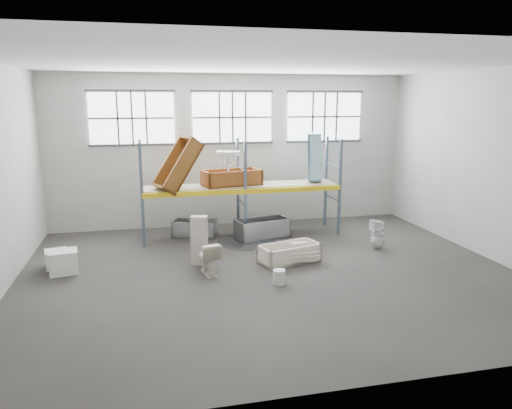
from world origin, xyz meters
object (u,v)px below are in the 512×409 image
object	(u,v)px
steel_tub_right	(262,228)
carton_near	(64,262)
toilet_white	(378,234)
rust_tub_flat	(232,178)
toilet_beige	(208,258)
cistern_tall	(199,240)
blue_tub_upright	(315,157)
steel_tub_left	(195,228)
bucket	(279,277)
bathtub_beige	(289,253)

from	to	relation	value
steel_tub_right	carton_near	size ratio (longest dim) A/B	2.44
toilet_white	rust_tub_flat	distance (m)	4.66
toilet_beige	rust_tub_flat	bearing A→B (deg)	-119.83
toilet_beige	cistern_tall	size ratio (longest dim) A/B	0.64
carton_near	toilet_white	bearing A→B (deg)	0.71
cistern_tall	rust_tub_flat	bearing A→B (deg)	78.40
rust_tub_flat	blue_tub_upright	distance (m)	2.75
toilet_white	steel_tub_left	world-z (taller)	toilet_white
bucket	carton_near	world-z (taller)	carton_near
bucket	carton_near	xyz separation A→B (m)	(-4.95, 1.86, 0.12)
bucket	steel_tub_left	bearing A→B (deg)	108.27
steel_tub_left	carton_near	distance (m)	4.35
bathtub_beige	rust_tub_flat	distance (m)	3.41
steel_tub_left	rust_tub_flat	size ratio (longest dim) A/B	0.77
toilet_beige	steel_tub_left	world-z (taller)	toilet_beige
rust_tub_flat	bathtub_beige	bearing A→B (deg)	-70.51
bucket	carton_near	distance (m)	5.29
cistern_tall	blue_tub_upright	world-z (taller)	blue_tub_upright
cistern_tall	carton_near	size ratio (longest dim) A/B	1.92
cistern_tall	blue_tub_upright	distance (m)	5.05
toilet_white	bathtub_beige	bearing A→B (deg)	-81.63
cistern_tall	steel_tub_right	bearing A→B (deg)	58.88
toilet_beige	bucket	size ratio (longest dim) A/B	2.46
toilet_beige	rust_tub_flat	xyz separation A→B (m)	(1.18, 3.27, 1.41)
bathtub_beige	toilet_white	xyz separation A→B (m)	(2.78, 0.52, 0.20)
rust_tub_flat	toilet_beige	bearing A→B (deg)	-109.84
cistern_tall	rust_tub_flat	xyz separation A→B (m)	(1.31, 2.51, 1.18)
toilet_beige	cistern_tall	bearing A→B (deg)	-90.32
bathtub_beige	blue_tub_upright	size ratio (longest dim) A/B	1.07
steel_tub_right	carton_near	world-z (taller)	steel_tub_right
steel_tub_left	blue_tub_upright	xyz separation A→B (m)	(3.84, -0.15, 2.15)
rust_tub_flat	carton_near	xyz separation A→B (m)	(-4.63, -2.43, -1.54)
blue_tub_upright	bathtub_beige	bearing A→B (deg)	-120.32
steel_tub_right	carton_near	distance (m)	5.80
rust_tub_flat	bucket	world-z (taller)	rust_tub_flat
steel_tub_left	steel_tub_right	distance (m)	2.11
bucket	blue_tub_upright	bearing A→B (deg)	61.34
toilet_beige	toilet_white	size ratio (longest dim) A/B	0.94
toilet_white	blue_tub_upright	bearing A→B (deg)	-157.18
toilet_white	blue_tub_upright	world-z (taller)	blue_tub_upright
toilet_beige	toilet_white	world-z (taller)	toilet_white
steel_tub_left	rust_tub_flat	xyz separation A→B (m)	(1.15, -0.18, 1.57)
cistern_tall	toilet_white	bearing A→B (deg)	17.97
rust_tub_flat	carton_near	distance (m)	5.45
blue_tub_upright	rust_tub_flat	bearing A→B (deg)	-179.29
bathtub_beige	steel_tub_left	world-z (taller)	steel_tub_left
bathtub_beige	bucket	size ratio (longest dim) A/B	4.78
bucket	steel_tub_right	bearing A→B (deg)	82.20
bathtub_beige	steel_tub_right	distance (m)	2.34
cistern_tall	blue_tub_upright	xyz separation A→B (m)	(4.00, 2.55, 1.76)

